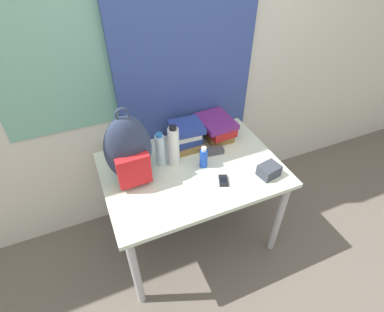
{
  "coord_description": "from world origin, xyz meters",
  "views": [
    {
      "loc": [
        -0.55,
        -0.9,
        2.01
      ],
      "look_at": [
        0.0,
        0.39,
        0.81
      ],
      "focal_mm": 28.0,
      "sensor_mm": 36.0,
      "label": 1
    }
  ],
  "objects_px": {
    "book_stack_left": "(186,135)",
    "camera_pouch": "(269,170)",
    "sports_bottle": "(174,146)",
    "cell_phone": "(223,181)",
    "book_stack_center": "(216,127)",
    "sunscreen_bottle": "(204,158)",
    "backpack": "(129,151)",
    "water_bottle": "(160,150)",
    "sunglasses_case": "(213,151)"
  },
  "relations": [
    {
      "from": "book_stack_left",
      "to": "sunscreen_bottle",
      "type": "bearing_deg",
      "value": -86.21
    },
    {
      "from": "book_stack_left",
      "to": "sports_bottle",
      "type": "height_order",
      "value": "sports_bottle"
    },
    {
      "from": "sports_bottle",
      "to": "sunscreen_bottle",
      "type": "xyz_separation_m",
      "value": [
        0.16,
        -0.1,
        -0.07
      ]
    },
    {
      "from": "book_stack_left",
      "to": "book_stack_center",
      "type": "relative_size",
      "value": 0.84
    },
    {
      "from": "book_stack_left",
      "to": "sunscreen_bottle",
      "type": "height_order",
      "value": "book_stack_left"
    },
    {
      "from": "sports_bottle",
      "to": "book_stack_center",
      "type": "bearing_deg",
      "value": 23.24
    },
    {
      "from": "backpack",
      "to": "cell_phone",
      "type": "bearing_deg",
      "value": -26.29
    },
    {
      "from": "cell_phone",
      "to": "camera_pouch",
      "type": "xyz_separation_m",
      "value": [
        0.28,
        -0.06,
        0.03
      ]
    },
    {
      "from": "cell_phone",
      "to": "book_stack_left",
      "type": "bearing_deg",
      "value": 99.05
    },
    {
      "from": "cell_phone",
      "to": "sunglasses_case",
      "type": "xyz_separation_m",
      "value": [
        0.06,
        0.27,
        0.01
      ]
    },
    {
      "from": "sunglasses_case",
      "to": "book_stack_center",
      "type": "bearing_deg",
      "value": 56.95
    },
    {
      "from": "backpack",
      "to": "camera_pouch",
      "type": "bearing_deg",
      "value": -21.16
    },
    {
      "from": "book_stack_left",
      "to": "sports_bottle",
      "type": "bearing_deg",
      "value": -132.59
    },
    {
      "from": "sports_bottle",
      "to": "cell_phone",
      "type": "bearing_deg",
      "value": -52.3
    },
    {
      "from": "book_stack_center",
      "to": "sports_bottle",
      "type": "distance_m",
      "value": 0.42
    },
    {
      "from": "sunglasses_case",
      "to": "book_stack_left",
      "type": "bearing_deg",
      "value": 127.32
    },
    {
      "from": "sports_bottle",
      "to": "book_stack_left",
      "type": "bearing_deg",
      "value": 47.41
    },
    {
      "from": "backpack",
      "to": "sports_bottle",
      "type": "height_order",
      "value": "backpack"
    },
    {
      "from": "book_stack_center",
      "to": "cell_phone",
      "type": "bearing_deg",
      "value": -111.06
    },
    {
      "from": "backpack",
      "to": "camera_pouch",
      "type": "distance_m",
      "value": 0.85
    },
    {
      "from": "sunglasses_case",
      "to": "camera_pouch",
      "type": "bearing_deg",
      "value": -55.03
    },
    {
      "from": "water_bottle",
      "to": "sports_bottle",
      "type": "distance_m",
      "value": 0.09
    },
    {
      "from": "book_stack_left",
      "to": "cell_phone",
      "type": "relative_size",
      "value": 2.3
    },
    {
      "from": "book_stack_center",
      "to": "sports_bottle",
      "type": "bearing_deg",
      "value": -156.76
    },
    {
      "from": "backpack",
      "to": "sunglasses_case",
      "type": "height_order",
      "value": "backpack"
    },
    {
      "from": "backpack",
      "to": "water_bottle",
      "type": "bearing_deg",
      "value": 16.32
    },
    {
      "from": "book_stack_center",
      "to": "water_bottle",
      "type": "bearing_deg",
      "value": -163.57
    },
    {
      "from": "book_stack_center",
      "to": "backpack",
      "type": "bearing_deg",
      "value": -163.6
    },
    {
      "from": "sunscreen_bottle",
      "to": "sunglasses_case",
      "type": "height_order",
      "value": "sunscreen_bottle"
    },
    {
      "from": "sunscreen_bottle",
      "to": "sunglasses_case",
      "type": "bearing_deg",
      "value": 39.64
    },
    {
      "from": "sunglasses_case",
      "to": "sunscreen_bottle",
      "type": "bearing_deg",
      "value": -140.36
    },
    {
      "from": "sports_bottle",
      "to": "sunglasses_case",
      "type": "relative_size",
      "value": 1.86
    },
    {
      "from": "book_stack_left",
      "to": "sunglasses_case",
      "type": "xyz_separation_m",
      "value": [
        0.13,
        -0.16,
        -0.06
      ]
    },
    {
      "from": "sports_bottle",
      "to": "cell_phone",
      "type": "distance_m",
      "value": 0.37
    },
    {
      "from": "backpack",
      "to": "cell_phone",
      "type": "relative_size",
      "value": 4.72
    },
    {
      "from": "backpack",
      "to": "sunscreen_bottle",
      "type": "xyz_separation_m",
      "value": [
        0.44,
        -0.07,
        -0.14
      ]
    },
    {
      "from": "backpack",
      "to": "water_bottle",
      "type": "distance_m",
      "value": 0.23
    },
    {
      "from": "book_stack_left",
      "to": "camera_pouch",
      "type": "height_order",
      "value": "book_stack_left"
    },
    {
      "from": "book_stack_center",
      "to": "sunglasses_case",
      "type": "bearing_deg",
      "value": -123.05
    },
    {
      "from": "book_stack_center",
      "to": "cell_phone",
      "type": "xyz_separation_m",
      "value": [
        -0.17,
        -0.44,
        -0.07
      ]
    },
    {
      "from": "book_stack_center",
      "to": "cell_phone",
      "type": "height_order",
      "value": "book_stack_center"
    },
    {
      "from": "backpack",
      "to": "sports_bottle",
      "type": "bearing_deg",
      "value": 6.32
    },
    {
      "from": "water_bottle",
      "to": "sunscreen_bottle",
      "type": "distance_m",
      "value": 0.28
    },
    {
      "from": "sports_bottle",
      "to": "sunscreen_bottle",
      "type": "relative_size",
      "value": 1.92
    },
    {
      "from": "book_stack_left",
      "to": "camera_pouch",
      "type": "distance_m",
      "value": 0.6
    },
    {
      "from": "book_stack_center",
      "to": "cell_phone",
      "type": "relative_size",
      "value": 2.73
    },
    {
      "from": "cell_phone",
      "to": "camera_pouch",
      "type": "bearing_deg",
      "value": -11.34
    },
    {
      "from": "sunscreen_bottle",
      "to": "cell_phone",
      "type": "bearing_deg",
      "value": -73.64
    },
    {
      "from": "book_stack_left",
      "to": "water_bottle",
      "type": "relative_size",
      "value": 1.0
    },
    {
      "from": "sports_bottle",
      "to": "sunscreen_bottle",
      "type": "distance_m",
      "value": 0.2
    }
  ]
}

